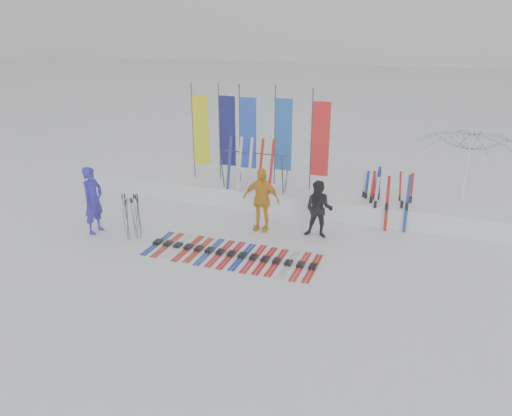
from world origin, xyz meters
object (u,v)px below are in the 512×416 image
at_px(person_blue, 93,200).
at_px(ski_row, 231,254).
at_px(person_yellow, 261,199).
at_px(tent_canopy, 465,176).
at_px(person_black, 319,210).
at_px(ski_rack, 254,165).

bearing_deg(person_blue, ski_row, -89.81).
bearing_deg(person_blue, person_yellow, -66.37).
xyz_separation_m(person_yellow, tent_canopy, (5.40, 2.69, 0.49)).
distance_m(person_blue, person_black, 6.29).
distance_m(person_black, ski_row, 2.75).
xyz_separation_m(person_blue, ski_rack, (3.55, 3.45, 0.42)).
relative_size(person_blue, person_black, 1.18).
relative_size(tent_canopy, ski_rack, 1.53).
relative_size(person_yellow, ski_row, 0.41).
xyz_separation_m(person_black, ski_row, (-1.83, -1.91, -0.78)).
relative_size(person_blue, ski_rack, 0.94).
xyz_separation_m(person_black, ski_rack, (-2.48, 1.66, 0.57)).
bearing_deg(person_yellow, ski_row, -94.25).
relative_size(person_black, ski_rack, 0.80).
height_order(person_black, person_yellow, person_yellow).
bearing_deg(person_blue, tent_canopy, -63.79).
relative_size(person_blue, ski_row, 0.43).
xyz_separation_m(ski_row, ski_rack, (-0.65, 3.57, 1.35)).
bearing_deg(person_black, ski_rack, 144.62).
bearing_deg(ski_rack, tent_canopy, 9.02).
bearing_deg(tent_canopy, ski_rack, -170.98).
height_order(tent_canopy, ski_rack, tent_canopy).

